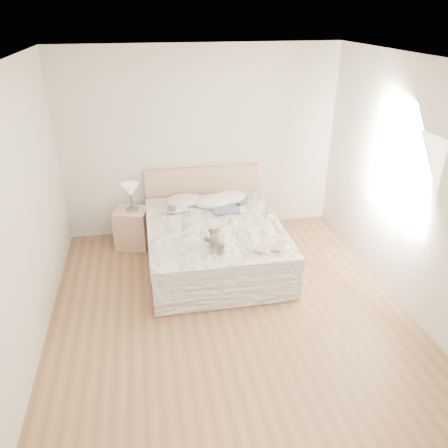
{
  "coord_description": "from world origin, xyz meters",
  "views": [
    {
      "loc": [
        -0.81,
        -3.87,
        3.13
      ],
      "look_at": [
        0.11,
        1.05,
        0.62
      ],
      "focal_mm": 35.0,
      "sensor_mm": 36.0,
      "label": 1
    }
  ],
  "objects_px": {
    "nightstand": "(133,228)",
    "table_lamp": "(130,191)",
    "childrens_book": "(272,247)",
    "photo_book": "(177,209)",
    "teddy_bear": "(216,245)",
    "bed": "(214,241)"
  },
  "relations": [
    {
      "from": "photo_book",
      "to": "teddy_bear",
      "type": "relative_size",
      "value": 1.05
    },
    {
      "from": "bed",
      "to": "photo_book",
      "type": "xyz_separation_m",
      "value": [
        -0.44,
        0.4,
        0.32
      ]
    },
    {
      "from": "nightstand",
      "to": "childrens_book",
      "type": "height_order",
      "value": "childrens_book"
    },
    {
      "from": "photo_book",
      "to": "bed",
      "type": "bearing_deg",
      "value": -34.58
    },
    {
      "from": "bed",
      "to": "nightstand",
      "type": "bearing_deg",
      "value": 149.18
    },
    {
      "from": "nightstand",
      "to": "teddy_bear",
      "type": "distance_m",
      "value": 1.71
    },
    {
      "from": "table_lamp",
      "to": "photo_book",
      "type": "height_order",
      "value": "table_lamp"
    },
    {
      "from": "nightstand",
      "to": "table_lamp",
      "type": "xyz_separation_m",
      "value": [
        0.02,
        0.02,
        0.56
      ]
    },
    {
      "from": "bed",
      "to": "photo_book",
      "type": "bearing_deg",
      "value": 137.6
    },
    {
      "from": "table_lamp",
      "to": "photo_book",
      "type": "distance_m",
      "value": 0.69
    },
    {
      "from": "photo_book",
      "to": "table_lamp",
      "type": "bearing_deg",
      "value": 164.9
    },
    {
      "from": "childrens_book",
      "to": "teddy_bear",
      "type": "height_order",
      "value": "teddy_bear"
    },
    {
      "from": "photo_book",
      "to": "childrens_book",
      "type": "distance_m",
      "value": 1.59
    },
    {
      "from": "photo_book",
      "to": "teddy_bear",
      "type": "bearing_deg",
      "value": -64.51
    },
    {
      "from": "bed",
      "to": "nightstand",
      "type": "distance_m",
      "value": 1.25
    },
    {
      "from": "bed",
      "to": "photo_book",
      "type": "height_order",
      "value": "bed"
    },
    {
      "from": "bed",
      "to": "teddy_bear",
      "type": "xyz_separation_m",
      "value": [
        -0.08,
        -0.71,
        0.34
      ]
    },
    {
      "from": "bed",
      "to": "table_lamp",
      "type": "bearing_deg",
      "value": 147.86
    },
    {
      "from": "bed",
      "to": "childrens_book",
      "type": "xyz_separation_m",
      "value": [
        0.54,
        -0.84,
        0.32
      ]
    },
    {
      "from": "bed",
      "to": "table_lamp",
      "type": "relative_size",
      "value": 5.5
    },
    {
      "from": "bed",
      "to": "table_lamp",
      "type": "height_order",
      "value": "bed"
    },
    {
      "from": "nightstand",
      "to": "teddy_bear",
      "type": "bearing_deg",
      "value": -53.88
    }
  ]
}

